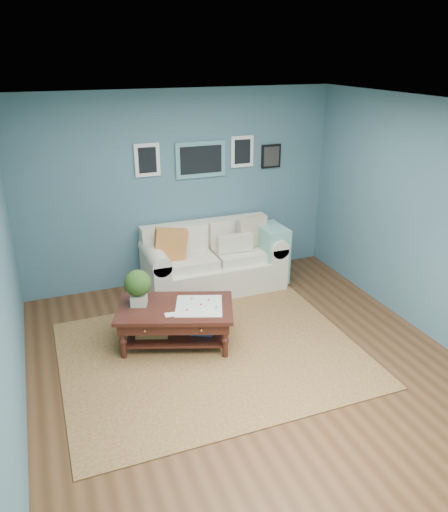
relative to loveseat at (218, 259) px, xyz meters
name	(u,v)px	position (x,y,z in m)	size (l,w,h in m)	color
room_shell	(252,249)	(-0.38, -1.97, 0.95)	(5.00, 5.02, 2.70)	brown
area_rug	(212,354)	(-0.68, -1.61, -0.41)	(3.25, 2.60, 0.01)	brown
loveseat	(218,259)	(0.00, 0.00, 0.00)	(1.97, 0.89, 1.01)	#F0EACD
coffee_table	(169,313)	(-1.05, -1.23, -0.01)	(1.47, 1.15, 0.90)	#36180F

